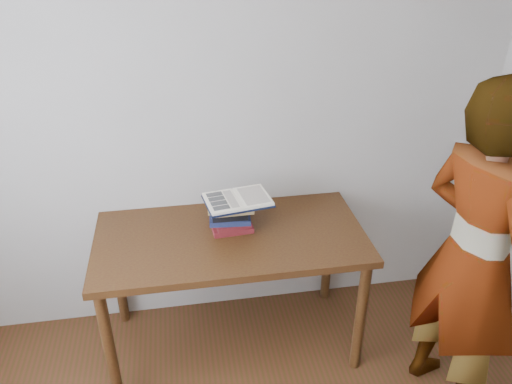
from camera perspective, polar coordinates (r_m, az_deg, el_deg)
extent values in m
cube|color=#ADAAA4|center=(2.81, -5.78, 7.91)|extent=(3.50, 0.04, 2.60)
cube|color=#442E11|center=(2.73, -2.93, -5.30)|extent=(1.47, 0.73, 0.04)
cylinder|color=#442E11|center=(2.77, -16.43, -16.70)|extent=(0.06, 0.06, 0.74)
cylinder|color=#442E11|center=(2.89, 11.85, -13.79)|extent=(0.06, 0.06, 0.74)
cylinder|color=#442E11|center=(3.23, -15.51, -8.96)|extent=(0.06, 0.06, 0.74)
cylinder|color=#442E11|center=(3.33, 8.24, -6.80)|extent=(0.06, 0.06, 0.74)
cube|color=maroon|center=(2.78, -2.83, -3.80)|extent=(0.23, 0.19, 0.03)
cube|color=maroon|center=(2.74, -2.74, -3.49)|extent=(0.21, 0.17, 0.03)
cube|color=#181848|center=(2.74, -3.00, -2.85)|extent=(0.23, 0.18, 0.03)
cube|color=black|center=(2.73, -3.09, -2.28)|extent=(0.19, 0.16, 0.03)
cube|color=tan|center=(2.71, -2.84, -1.78)|extent=(0.23, 0.15, 0.02)
cube|color=tan|center=(2.69, -2.95, -1.43)|extent=(0.25, 0.20, 0.03)
cube|color=black|center=(2.68, -2.10, -1.05)|extent=(0.38, 0.29, 0.01)
cube|color=white|center=(2.65, -3.90, -1.12)|extent=(0.20, 0.25, 0.02)
cube|color=white|center=(2.69, -0.35, -0.53)|extent=(0.20, 0.25, 0.02)
cylinder|color=white|center=(2.67, -2.11, -0.85)|extent=(0.05, 0.23, 0.01)
cube|color=black|center=(2.71, -4.79, -0.27)|extent=(0.09, 0.05, 0.00)
cube|color=black|center=(2.67, -4.53, -0.76)|extent=(0.09, 0.05, 0.00)
cube|color=black|center=(2.62, -4.26, -1.27)|extent=(0.09, 0.05, 0.00)
cube|color=black|center=(2.58, -3.98, -1.79)|extent=(0.09, 0.05, 0.00)
cube|color=beige|center=(2.66, -2.87, -0.78)|extent=(0.07, 0.19, 0.00)
cube|color=beige|center=(2.69, -0.28, -0.35)|extent=(0.16, 0.21, 0.00)
imported|color=tan|center=(2.57, 23.52, -7.12)|extent=(0.58, 0.74, 1.78)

